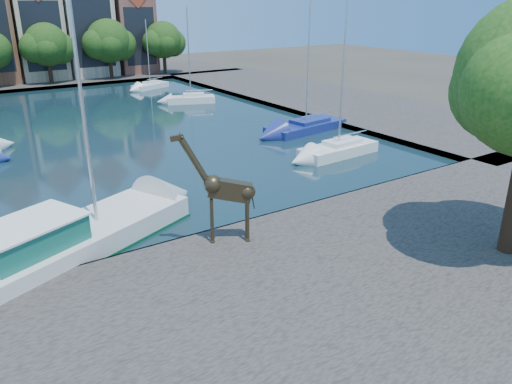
# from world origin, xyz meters

# --- Properties ---
(ground) EXTENTS (160.00, 160.00, 0.00)m
(ground) POSITION_xyz_m (0.00, 0.00, 0.00)
(ground) COLOR #38332B
(ground) RESTS_ON ground
(water_basin) EXTENTS (38.00, 50.00, 0.08)m
(water_basin) POSITION_xyz_m (0.00, 24.00, 0.04)
(water_basin) COLOR black
(water_basin) RESTS_ON ground
(near_quay) EXTENTS (50.00, 14.00, 0.50)m
(near_quay) POSITION_xyz_m (0.00, -7.00, 0.25)
(near_quay) COLOR #4A4440
(near_quay) RESTS_ON ground
(far_quay) EXTENTS (60.00, 16.00, 0.50)m
(far_quay) POSITION_xyz_m (0.00, 56.00, 0.25)
(far_quay) COLOR #4A4440
(far_quay) RESTS_ON ground
(right_quay) EXTENTS (14.00, 52.00, 0.50)m
(right_quay) POSITION_xyz_m (25.00, 24.00, 0.25)
(right_quay) COLOR #4A4440
(right_quay) RESTS_ON ground
(townhouse_east_inner) EXTENTS (5.94, 9.18, 15.79)m
(townhouse_east_inner) POSITION_xyz_m (2.00, 55.99, 7.73)
(townhouse_east_inner) COLOR tan
(townhouse_east_inner) RESTS_ON far_quay
(townhouse_east_mid) EXTENTS (6.43, 9.18, 16.65)m
(townhouse_east_mid) POSITION_xyz_m (8.50, 55.99, 8.10)
(townhouse_east_mid) COLOR beige
(townhouse_east_mid) RESTS_ON far_quay
(townhouse_east_end) EXTENTS (5.44, 9.18, 14.43)m
(townhouse_east_end) POSITION_xyz_m (15.00, 55.99, 7.11)
(townhouse_east_end) COLOR brown
(townhouse_east_end) RESTS_ON far_quay
(far_tree_mid_east) EXTENTS (7.02, 5.40, 7.52)m
(far_tree_mid_east) POSITION_xyz_m (2.10, 50.49, 5.13)
(far_tree_mid_east) COLOR #332114
(far_tree_mid_east) RESTS_ON far_quay
(far_tree_east) EXTENTS (7.54, 5.80, 7.84)m
(far_tree_east) POSITION_xyz_m (10.11, 50.49, 5.24)
(far_tree_east) COLOR #332114
(far_tree_east) RESTS_ON far_quay
(far_tree_far_east) EXTENTS (6.76, 5.20, 7.36)m
(far_tree_far_east) POSITION_xyz_m (18.09, 50.49, 5.08)
(far_tree_far_east) COLOR #332114
(far_tree_far_east) RESTS_ON far_quay
(giraffe_statue) EXTENTS (3.22, 1.96, 4.97)m
(giraffe_statue) POSITION_xyz_m (-2.19, -1.37, 2.94)
(giraffe_statue) COLOR #342A1A
(giraffe_statue) RESTS_ON near_quay
(motorsailer) EXTENTS (12.08, 7.87, 11.28)m
(motorsailer) POSITION_xyz_m (-8.36, 1.84, 0.94)
(motorsailer) COLOR silver
(motorsailer) RESTS_ON water_basin
(sailboat_right_a) EXTENTS (6.32, 2.53, 10.73)m
(sailboat_right_a) POSITION_xyz_m (12.00, 6.64, 0.68)
(sailboat_right_a) COLOR silver
(sailboat_right_a) RESTS_ON water_basin
(sailboat_right_b) EXTENTS (7.93, 3.70, 11.24)m
(sailboat_right_b) POSITION_xyz_m (14.62, 13.59, 0.61)
(sailboat_right_b) COLOR navy
(sailboat_right_b) RESTS_ON water_basin
(sailboat_right_c) EXTENTS (5.40, 3.57, 9.91)m
(sailboat_right_c) POSITION_xyz_m (12.00, 30.27, 0.66)
(sailboat_right_c) COLOR silver
(sailboat_right_c) RESTS_ON water_basin
(sailboat_right_d) EXTENTS (5.33, 3.63, 8.36)m
(sailboat_right_d) POSITION_xyz_m (12.00, 41.68, 0.56)
(sailboat_right_d) COLOR white
(sailboat_right_d) RESTS_ON water_basin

